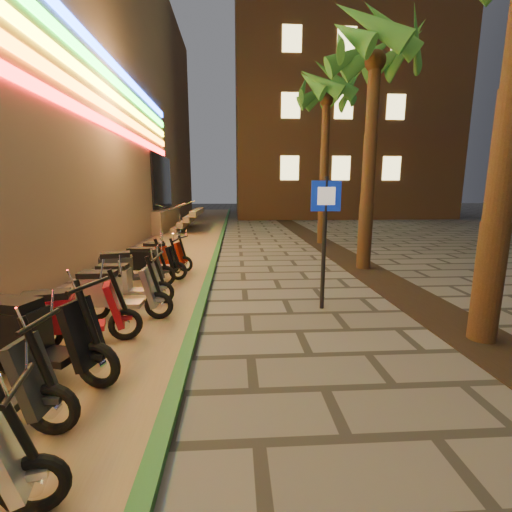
{
  "coord_description": "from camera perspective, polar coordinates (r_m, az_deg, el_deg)",
  "views": [
    {
      "loc": [
        -0.19,
        -2.76,
        2.28
      ],
      "look_at": [
        0.15,
        2.89,
        1.2
      ],
      "focal_mm": 24.0,
      "sensor_mm": 36.0,
      "label": 1
    }
  ],
  "objects": [
    {
      "name": "scooter_11",
      "position": [
        9.26,
        -17.33,
        -0.92
      ],
      "size": [
        1.56,
        0.6,
        1.1
      ],
      "rotation": [
        0.0,
        0.0,
        -0.12
      ],
      "color": "black",
      "rests_on": "ground"
    },
    {
      "name": "scooter_6",
      "position": [
        5.01,
        -33.28,
        -11.05
      ],
      "size": [
        1.84,
        0.94,
        1.3
      ],
      "rotation": [
        0.0,
        0.0,
        -0.28
      ],
      "color": "black",
      "rests_on": "ground"
    },
    {
      "name": "pedestrian_sign",
      "position": [
        6.6,
        11.4,
        5.08
      ],
      "size": [
        0.56,
        0.1,
        2.54
      ],
      "rotation": [
        0.0,
        0.0,
        0.01
      ],
      "color": "black",
      "rests_on": "ground"
    },
    {
      "name": "green_curb",
      "position": [
        12.97,
        -6.52,
        0.84
      ],
      "size": [
        0.18,
        60.0,
        0.1
      ],
      "primitive_type": "cube",
      "color": "#24602B",
      "rests_on": "ground"
    },
    {
      "name": "scooter_10",
      "position": [
        8.42,
        -20.48,
        -1.98
      ],
      "size": [
        1.67,
        0.89,
        1.19
      ],
      "rotation": [
        0.0,
        0.0,
        0.3
      ],
      "color": "black",
      "rests_on": "ground"
    },
    {
      "name": "scooter_9",
      "position": [
        7.41,
        -20.93,
        -4.07
      ],
      "size": [
        1.53,
        0.54,
        1.08
      ],
      "rotation": [
        0.0,
        0.0,
        -0.0
      ],
      "color": "black",
      "rests_on": "ground"
    },
    {
      "name": "parking_strip",
      "position": [
        13.18,
        -13.91,
        0.55
      ],
      "size": [
        3.4,
        60.0,
        0.01
      ],
      "primitive_type": "cube",
      "color": "#8C7251",
      "rests_on": "ground"
    },
    {
      "name": "scooter_12",
      "position": [
        10.22,
        -15.4,
        0.13
      ],
      "size": [
        1.48,
        0.76,
        1.05
      ],
      "rotation": [
        0.0,
        0.0,
        -0.28
      ],
      "color": "black",
      "rests_on": "ground"
    },
    {
      "name": "ground",
      "position": [
        3.59,
        0.5,
        -28.69
      ],
      "size": [
        120.0,
        120.0,
        0.0
      ],
      "primitive_type": "plane",
      "color": "#474442",
      "rests_on": "ground"
    },
    {
      "name": "palm_c",
      "position": [
        11.02,
        19.28,
        28.47
      ],
      "size": [
        2.97,
        3.02,
        6.91
      ],
      "color": "#472D19",
      "rests_on": "ground"
    },
    {
      "name": "scooter_7",
      "position": [
        5.73,
        -28.88,
        -8.7
      ],
      "size": [
        1.62,
        0.84,
        1.15
      ],
      "rotation": [
        0.0,
        0.0,
        0.29
      ],
      "color": "black",
      "rests_on": "ground"
    },
    {
      "name": "scooter_8",
      "position": [
        6.6,
        -22.64,
        -5.67
      ],
      "size": [
        1.64,
        0.58,
        1.16
      ],
      "rotation": [
        0.0,
        0.0,
        -0.02
      ],
      "color": "black",
      "rests_on": "ground"
    },
    {
      "name": "planting_strip",
      "position": [
        8.93,
        21.9,
        -4.72
      ],
      "size": [
        1.2,
        40.0,
        0.02
      ],
      "primitive_type": "cube",
      "color": "black",
      "rests_on": "ground"
    },
    {
      "name": "palm_d",
      "position": [
        15.67,
        11.69,
        24.12
      ],
      "size": [
        2.97,
        3.02,
        7.16
      ],
      "color": "#472D19",
      "rests_on": "ground"
    },
    {
      "name": "apartment_block",
      "position": [
        37.38,
        12.22,
        26.45
      ],
      "size": [
        18.0,
        16.06,
        25.0
      ],
      "color": "brown",
      "rests_on": "ground"
    }
  ]
}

